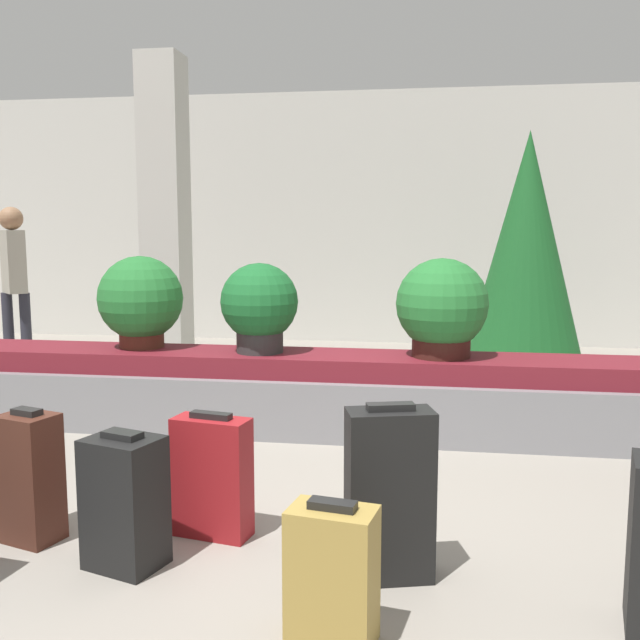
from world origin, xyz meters
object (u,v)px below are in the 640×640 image
Objects in this scene: decorated_tree at (526,248)px; potted_plant_0 at (259,306)px; suitcase_4 at (332,576)px; potted_plant_1 at (442,308)px; potted_plant_2 at (141,301)px; traveler_0 at (14,273)px; pillar at (165,217)px; suitcase_7 at (30,477)px; suitcase_0 at (389,494)px; suitcase_2 at (125,502)px; suitcase_8 at (212,477)px.

potted_plant_0 is at bearing -136.01° from decorated_tree.
suitcase_4 is 0.76× the size of potted_plant_1.
traveler_0 reaches higher than potted_plant_2.
suitcase_7 is at bearing -78.59° from pillar.
suitcase_7 is at bearing -107.11° from potted_plant_0.
decorated_tree is at bearing 72.77° from suitcase_7.
decorated_tree reaches higher than traveler_0.
traveler_0 is (-4.11, 3.89, 0.65)m from suitcase_0.
suitcase_4 is (2.34, -4.59, -1.34)m from pillar.
suitcase_2 is 2.32m from potted_plant_0.
suitcase_4 is 3.40m from potted_plant_2.
potted_plant_0 is 0.94× the size of potted_plant_1.
suitcase_0 is 0.32× the size of decorated_tree.
traveler_0 is (-1.59, -0.19, -0.58)m from pillar.
suitcase_8 is 0.36× the size of traveler_0.
potted_plant_1 is (1.12, 1.90, 0.63)m from suitcase_8.
suitcase_0 is 1.18× the size of suitcase_7.
potted_plant_2 is 3.72m from decorated_tree.
decorated_tree is at bearing 74.51° from suitcase_8.
traveler_0 is 0.70× the size of decorated_tree.
suitcase_0 reaches higher than suitcase_7.
traveler_0 is (-4.35, 1.69, 0.10)m from potted_plant_1.
pillar is 1.70m from traveler_0.
suitcase_0 reaches higher than suitcase_2.
suitcase_7 is 2.24m from potted_plant_0.
potted_plant_0 is at bearing -178.95° from potted_plant_1.
suitcase_8 is at bearing 145.69° from suitcase_0.
pillar is 4.55m from suitcase_2.
suitcase_8 is at bearing -83.64° from potted_plant_0.
suitcase_7 is 5.09m from decorated_tree.
pillar reaches higher than suitcase_2.
suitcase_7 is at bearing 167.92° from suitcase_4.
potted_plant_2 is 0.29× the size of decorated_tree.
suitcase_2 is at bearing -92.00° from potted_plant_0.
potted_plant_2 is (-2.28, 0.06, 0.01)m from potted_plant_1.
decorated_tree is (3.59, 0.18, -0.30)m from pillar.
traveler_0 is at bearing 121.06° from suitcase_0.
suitcase_2 is 0.87× the size of potted_plant_1.
pillar is 4.54× the size of potted_plant_2.
suitcase_7 is at bearing 160.81° from suitcase_0.
decorated_tree is at bearing 80.22° from suitcase_2.
potted_plant_0 reaches higher than suitcase_2.
potted_plant_2 is (-1.16, 1.95, 0.64)m from suitcase_8.
decorated_tree reaches higher than suitcase_7.
suitcase_2 is at bearing -121.85° from potted_plant_1.
decorated_tree is at bearing 60.32° from suitcase_0.
suitcase_8 is at bearing 176.30° from traveler_0.
suitcase_2 is at bearing -71.88° from pillar.
suitcase_4 is 0.22× the size of decorated_tree.
potted_plant_2 is at bearing 175.23° from potted_plant_0.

